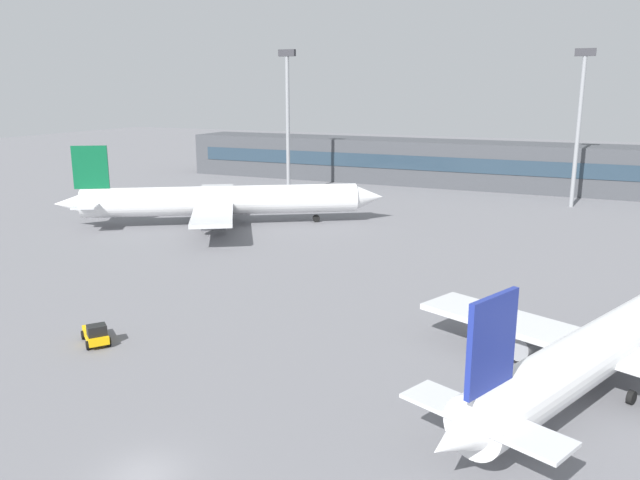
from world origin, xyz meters
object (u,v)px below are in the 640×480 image
object	(u,v)px
airplane_mid	(224,201)
floodlight_tower_west	(288,112)
floodlight_tower_east	(579,117)
airplane_near	(612,341)
baggage_tug_yellow	(96,334)

from	to	relation	value
airplane_mid	floodlight_tower_west	bearing A→B (deg)	97.65
airplane_mid	floodlight_tower_east	bearing A→B (deg)	38.17
floodlight_tower_west	floodlight_tower_east	distance (m)	50.12
airplane_near	baggage_tug_yellow	world-z (taller)	airplane_near
airplane_mid	airplane_near	bearing A→B (deg)	-32.67
airplane_near	floodlight_tower_west	size ratio (longest dim) A/B	1.42
airplane_mid	floodlight_tower_west	size ratio (longest dim) A/B	1.61
airplane_near	baggage_tug_yellow	distance (m)	37.89
airplane_mid	baggage_tug_yellow	bearing A→B (deg)	-70.66
airplane_mid	baggage_tug_yellow	size ratio (longest dim) A/B	11.22
airplane_mid	floodlight_tower_east	world-z (taller)	floodlight_tower_east
baggage_tug_yellow	floodlight_tower_east	size ratio (longest dim) A/B	0.15
airplane_near	airplane_mid	xyz separation A→B (m)	(-51.50, 33.02, 0.62)
floodlight_tower_east	airplane_mid	bearing A→B (deg)	-141.83
baggage_tug_yellow	floodlight_tower_east	bearing A→B (deg)	68.37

